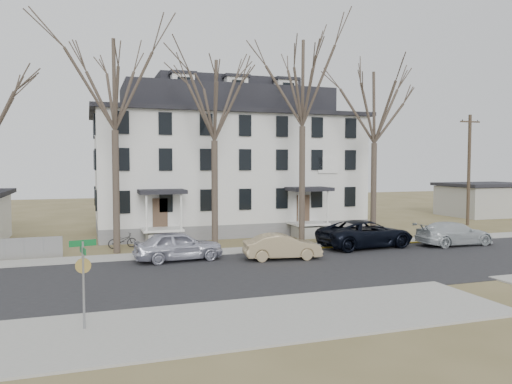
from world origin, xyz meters
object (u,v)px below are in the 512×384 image
object	(u,v)px
car_silver	(179,246)
car_tan	(282,247)
tree_far_left	(114,78)
tree_mid_left	(214,95)
tree_mid_right	(375,102)
tree_center	(303,76)
bicycle_left	(122,241)
utility_pole_far	(469,168)
street_sign	(83,272)
car_white	(454,234)
boarding_house	(226,163)
car_navy	(366,234)

from	to	relation	value
car_silver	car_tan	xyz separation A→B (m)	(5.50, -1.47, -0.12)
tree_far_left	tree_mid_left	world-z (taller)	tree_far_left
tree_mid_right	tree_center	bearing A→B (deg)	180.00
tree_mid_left	bicycle_left	bearing A→B (deg)	165.16
tree_center	utility_pole_far	world-z (taller)	tree_center
tree_far_left	street_sign	distance (m)	16.47
tree_mid_left	utility_pole_far	bearing A→B (deg)	10.13
tree_center	car_white	bearing A→B (deg)	-25.45
car_silver	car_white	bearing A→B (deg)	-96.33
tree_center	car_silver	world-z (taller)	tree_center
tree_mid_right	bicycle_left	size ratio (longest dim) A/B	7.14
car_white	bicycle_left	world-z (taller)	car_white
tree_mid_left	tree_far_left	bearing A→B (deg)	180.00
boarding_house	tree_center	size ratio (longest dim) A/B	1.41
street_sign	utility_pole_far	bearing A→B (deg)	18.71
car_tan	street_sign	bearing A→B (deg)	138.38
tree_center	car_white	distance (m)	14.28
boarding_house	bicycle_left	bearing A→B (deg)	-142.16
utility_pole_far	car_silver	distance (m)	27.88
tree_mid_right	car_silver	size ratio (longest dim) A/B	2.65
utility_pole_far	street_sign	world-z (taller)	utility_pole_far
tree_mid_left	bicycle_left	size ratio (longest dim) A/B	7.14
tree_far_left	car_white	size ratio (longest dim) A/B	2.65
boarding_house	tree_center	xyz separation A→B (m)	(3.00, -8.15, 5.71)
car_tan	car_silver	bearing A→B (deg)	82.53
tree_far_left	car_navy	size ratio (longest dim) A/B	2.21
car_silver	bicycle_left	xyz separation A→B (m)	(-2.65, 5.12, -0.35)
utility_pole_far	car_white	distance (m)	12.74
car_silver	car_navy	bearing A→B (deg)	-92.01
car_navy	tree_mid_right	bearing A→B (deg)	-43.33
tree_mid_right	car_white	world-z (taller)	tree_mid_right
boarding_house	street_sign	xyz separation A→B (m)	(-10.76, -22.19, -3.48)
tree_mid_right	car_navy	size ratio (longest dim) A/B	2.06
tree_center	utility_pole_far	size ratio (longest dim) A/B	1.55
tree_mid_right	bicycle_left	world-z (taller)	tree_mid_right
street_sign	bicycle_left	bearing A→B (deg)	70.49
tree_far_left	car_silver	xyz separation A→B (m)	(3.06, -3.64, -9.53)
tree_center	street_sign	bearing A→B (deg)	-134.43
street_sign	tree_mid_left	bearing A→B (deg)	49.51
boarding_house	car_navy	xyz separation A→B (m)	(6.00, -11.30, -4.52)
tree_far_left	car_navy	xyz separation A→B (m)	(15.00, -3.14, -9.48)
car_tan	car_white	distance (m)	12.38
car_silver	bicycle_left	size ratio (longest dim) A/B	2.69
tree_mid_left	tree_mid_right	distance (m)	11.50
boarding_house	street_sign	distance (m)	24.90
tree_mid_right	utility_pole_far	distance (m)	13.55
tree_mid_left	tree_center	xyz separation A→B (m)	(6.00, 0.00, 1.48)
car_navy	car_white	distance (m)	6.00
tree_mid_left	street_sign	world-z (taller)	tree_mid_left
tree_mid_left	car_silver	xyz separation A→B (m)	(-2.94, -3.64, -8.78)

